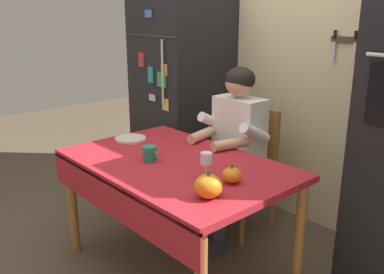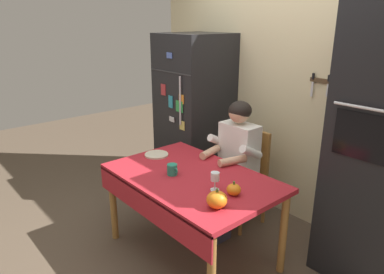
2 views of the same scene
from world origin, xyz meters
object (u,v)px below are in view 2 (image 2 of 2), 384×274
Objects in this scene: chair_behind_person at (246,173)px; coffee_mug at (172,170)px; pumpkin_medium at (217,200)px; serving_tray at (156,155)px; dining_table at (190,186)px; refrigerator at (195,115)px; wall_oven at (381,148)px; seated_person at (234,156)px; wine_glass at (215,178)px; pumpkin_large at (234,189)px.

coffee_mug is (-0.04, -0.88, 0.27)m from chair_behind_person.
serving_tray is at bearing 166.64° from pumpkin_medium.
dining_table is 1.51× the size of chair_behind_person.
refrigerator is 0.96m from chair_behind_person.
chair_behind_person is 8.35× the size of coffee_mug.
wall_oven is (2.00, 0.04, 0.15)m from refrigerator.
refrigerator is at bearing 174.07° from chair_behind_person.
wall_oven is at bearing 40.96° from coffee_mug.
chair_behind_person is 0.75× the size of seated_person.
dining_table is 0.36m from wine_glass.
wall_oven is 9.66× the size of serving_tray.
serving_tray reaches higher than dining_table.
refrigerator is 1.45× the size of seated_person.
chair_behind_person is 8.85× the size of pumpkin_large.
refrigerator reaches higher than wine_glass.
wall_oven is 14.73× the size of wine_glass.
pumpkin_medium is at bearing -77.17° from pumpkin_large.
coffee_mug is at bearing -92.90° from seated_person.
refrigerator is at bearing 162.21° from seated_person.
serving_tray is (-0.47, -0.54, 0.01)m from seated_person.
pumpkin_medium is at bearing -36.49° from refrigerator.
pumpkin_medium reaches higher than dining_table.
pumpkin_large is 0.74× the size of pumpkin_medium.
chair_behind_person reaches higher than wine_glass.
refrigerator reaches higher than dining_table.
chair_behind_person reaches higher than coffee_mug.
pumpkin_large reaches higher than dining_table.
pumpkin_large is at bearing -47.40° from seated_person.
pumpkin_medium reaches higher than serving_tray.
seated_person is 0.69m from coffee_mug.
pumpkin_medium is 0.65× the size of serving_tray.
seated_person reaches higher than dining_table.
wall_oven is 18.85× the size of coffee_mug.
refrigerator is 0.93m from seated_person.
wall_oven is 1.84m from serving_tray.
wall_oven is 1.22m from wine_glass.
refrigerator is at bearing 144.30° from wine_glass.
wall_oven is at bearing 51.67° from wine_glass.
dining_table is (0.95, -0.88, -0.24)m from refrigerator.
pumpkin_large is at bearing -1.63° from serving_tray.
dining_table is at bearing 176.46° from wine_glass.
dining_table is 0.61m from seated_person.
wine_glass is at bearing 9.34° from coffee_mug.
serving_tray is at bearing -63.92° from refrigerator.
wine_glass reaches higher than pumpkin_medium.
seated_person is 5.73× the size of serving_tray.
wine_glass is 1.36× the size of pumpkin_large.
chair_behind_person is 0.96m from wine_glass.
wall_oven reaches higher than pumpkin_medium.
wall_oven is 14.88× the size of pumpkin_medium.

